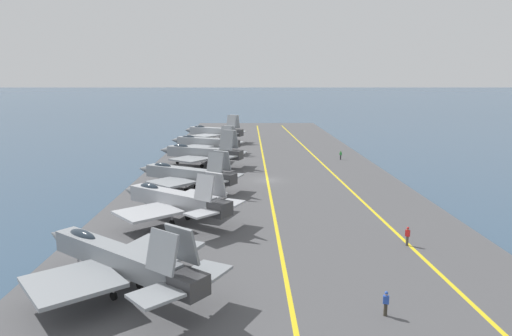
{
  "coord_description": "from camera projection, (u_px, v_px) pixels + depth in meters",
  "views": [
    {
      "loc": [
        -68.39,
        2.84,
        15.48
      ],
      "look_at": [
        -3.13,
        1.81,
        2.9
      ],
      "focal_mm": 32.0,
      "sensor_mm": 36.0,
      "label": 1
    }
  ],
  "objects": [
    {
      "name": "parked_jet_sixth",
      "position": [
        213.0,
        131.0,
        112.74
      ],
      "size": [
        13.89,
        16.21,
        6.86
      ],
      "color": "#9EA3A8",
      "rests_on": "carrier_deck"
    },
    {
      "name": "crew_green_vest",
      "position": [
        341.0,
        155.0,
        87.96
      ],
      "size": [
        0.44,
        0.46,
        1.73
      ],
      "color": "#232328",
      "rests_on": "carrier_deck"
    },
    {
      "name": "parked_jet_second",
      "position": [
        174.0,
        200.0,
        49.09
      ],
      "size": [
        13.63,
        14.74,
        5.94
      ],
      "color": "#A8AAAF",
      "rests_on": "carrier_deck"
    },
    {
      "name": "deck_stripe_foul_line",
      "position": [
        340.0,
        180.0,
        70.22
      ],
      "size": [
        171.11,
        5.99,
        0.01
      ],
      "primitive_type": "cube",
      "rotation": [
        0.0,
        0.0,
        0.03
      ],
      "color": "yellow",
      "rests_on": "carrier_deck"
    },
    {
      "name": "parked_jet_nearest",
      "position": [
        118.0,
        258.0,
        32.73
      ],
      "size": [
        14.19,
        16.02,
        5.93
      ],
      "color": "gray",
      "rests_on": "carrier_deck"
    },
    {
      "name": "ground_plane",
      "position": [
        267.0,
        183.0,
        70.12
      ],
      "size": [
        2000.0,
        2000.0,
        0.0
      ],
      "primitive_type": "plane",
      "color": "#334C66"
    },
    {
      "name": "parked_jet_fourth",
      "position": [
        201.0,
        153.0,
        81.15
      ],
      "size": [
        13.56,
        16.5,
        6.63
      ],
      "color": "gray",
      "rests_on": "carrier_deck"
    },
    {
      "name": "carrier_deck",
      "position": [
        267.0,
        181.0,
        70.08
      ],
      "size": [
        190.22,
        40.48,
        0.4
      ],
      "primitive_type": "cube",
      "color": "#4C4C4F",
      "rests_on": "ground"
    },
    {
      "name": "crew_blue_vest",
      "position": [
        386.0,
        302.0,
        29.53
      ],
      "size": [
        0.35,
        0.43,
        1.7
      ],
      "color": "#383328",
      "rests_on": "carrier_deck"
    },
    {
      "name": "parked_jet_third",
      "position": [
        186.0,
        174.0,
        63.42
      ],
      "size": [
        12.58,
        16.04,
        5.85
      ],
      "color": "gray",
      "rests_on": "carrier_deck"
    },
    {
      "name": "crew_red_vest",
      "position": [
        407.0,
        235.0,
        42.11
      ],
      "size": [
        0.45,
        0.45,
        1.81
      ],
      "color": "#4C473D",
      "rests_on": "carrier_deck"
    },
    {
      "name": "deck_stripe_centerline",
      "position": [
        267.0,
        180.0,
        70.04
      ],
      "size": [
        171.19,
        0.36,
        0.01
      ],
      "primitive_type": "cube",
      "color": "yellow",
      "rests_on": "carrier_deck"
    },
    {
      "name": "parked_jet_fifth",
      "position": [
        205.0,
        142.0,
        96.02
      ],
      "size": [
        13.28,
        16.23,
        5.92
      ],
      "color": "#93999E",
      "rests_on": "carrier_deck"
    }
  ]
}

